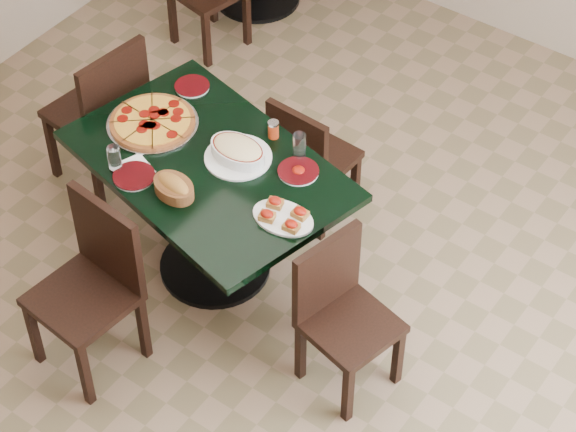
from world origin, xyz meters
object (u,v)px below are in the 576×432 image
Objects in this scene: pepperoni_pizza at (152,122)px; bread_basket at (174,187)px; chair_right at (340,308)px; main_table at (210,190)px; lasagna_casserole at (238,151)px; chair_near at (94,278)px; chair_far at (308,157)px; bruschetta_platter at (283,216)px; chair_left at (105,108)px.

bread_basket reaches higher than pepperoni_pizza.
bread_basket is at bearing 108.47° from chair_right.
main_table is 4.64× the size of lasagna_casserole.
main_table is 0.73m from chair_near.
chair_far is 0.97× the size of chair_right.
bread_basket is at bearing -166.09° from bruschetta_platter.
main_table is at bearing -131.01° from lasagna_casserole.
chair_far is at bearing 117.84° from chair_left.
chair_far is (0.17, 0.59, -0.13)m from main_table.
bread_basket is (-0.88, -0.08, 0.34)m from chair_right.
lasagna_casserole is (0.96, -0.08, 0.27)m from chair_left.
lasagna_casserole is 0.37m from bread_basket.
chair_far is 0.87× the size of chair_near.
chair_right is at bearing 85.19° from chair_left.
chair_far reaches higher than pepperoni_pizza.
main_table is 0.88m from chair_left.
chair_near reaches higher than chair_right.
chair_far is at bearing 83.56° from chair_near.
chair_far is at bearing 56.13° from chair_right.
chair_near is 2.80× the size of lasagna_casserole.
chair_right is (0.71, -0.75, 0.02)m from chair_far.
bread_basket is (0.11, 0.47, 0.28)m from chair_near.
main_table is 6.16× the size of bread_basket.
bruschetta_platter is (0.51, -0.09, 0.21)m from main_table.
chair_far is at bearing 86.64° from main_table.
lasagna_casserole is at bearing 150.48° from bruschetta_platter.
lasagna_casserole reaches higher than chair_right.
chair_left is 1.42m from bruschetta_platter.
chair_left is (-0.75, 0.90, 0.02)m from chair_near.
bread_basket is (-0.10, -0.36, -0.01)m from lasagna_casserole.
chair_right is at bearing 2.18° from main_table.
main_table is 1.84× the size of chair_right.
chair_near is at bearing 80.26° from chair_far.
main_table is 4.86× the size of bruschetta_platter.
chair_right is at bearing 135.72° from chair_far.
chair_far is 1.75× the size of pepperoni_pizza.
bruschetta_platter reaches higher than chair_far.
main_table is at bearing 86.93° from chair_near.
chair_near is 0.97× the size of chair_left.
chair_near reaches higher than bruschetta_platter.
pepperoni_pizza is at bearing 151.78° from bread_basket.
chair_right is 0.50m from bruschetta_platter.
pepperoni_pizza is (-0.28, 0.77, 0.26)m from chair_near.
main_table is 3.32× the size of pepperoni_pizza.
pepperoni_pizza is at bearing -175.15° from main_table.
bruschetta_platter is (1.37, -0.28, 0.24)m from chair_left.
chair_left is 0.54m from pepperoni_pizza.
chair_left reaches higher than chair_far.
chair_far is 0.84× the size of chair_left.
bruschetta_platter is (0.62, 0.62, 0.26)m from chair_near.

